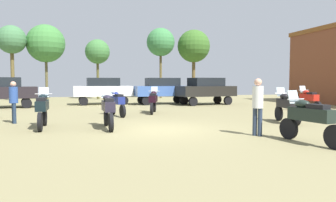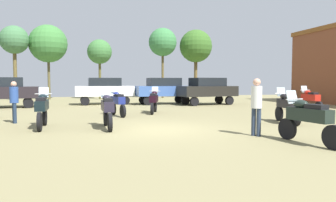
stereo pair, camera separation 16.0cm
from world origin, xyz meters
name	(u,v)px [view 2 (the right image)]	position (x,y,z in m)	size (l,w,h in m)	color
ground_plane	(157,130)	(0.00, 0.00, 0.01)	(44.00, 52.00, 0.02)	#827A52
motorcycle_3	(154,100)	(1.04, 5.89, 0.73)	(0.83, 2.06, 1.45)	black
motorcycle_6	(107,109)	(-1.70, 0.74, 0.75)	(0.62, 2.25, 1.49)	black
motorcycle_7	(42,108)	(-4.05, 1.36, 0.76)	(0.62, 2.25, 1.51)	black
motorcycle_9	(310,99)	(9.99, 4.72, 0.75)	(0.62, 2.29, 1.47)	black
motorcycle_10	(118,102)	(-1.01, 4.89, 0.73)	(0.76, 2.08, 1.46)	black
motorcycle_11	(287,106)	(5.63, 0.51, 0.75)	(0.71, 2.27, 1.48)	black
motorcycle_12	(308,118)	(3.55, -3.53, 0.74)	(0.69, 2.21, 1.47)	black
car_1	(105,89)	(-1.32, 13.28, 1.19)	(4.39, 2.01, 2.00)	black
car_2	(164,89)	(3.09, 12.46, 1.19)	(4.43, 2.13, 2.00)	black
car_4	(207,89)	(6.10, 11.11, 1.19)	(4.53, 2.47, 2.00)	black
car_5	(3,90)	(-7.87, 11.50, 1.19)	(4.57, 2.62, 2.00)	black
person_1	(14,99)	(-5.39, 3.12, 1.04)	(0.44, 0.44, 1.74)	#1F2E45
person_3	(256,102)	(2.81, -2.03, 1.10)	(0.48, 0.48, 1.83)	#273349
tree_1	(100,52)	(-1.47, 20.66, 4.60)	(2.37, 2.37, 5.81)	#4D4924
tree_4	(48,44)	(-6.27, 21.39, 5.35)	(3.60, 3.60, 7.15)	brown
tree_5	(163,43)	(4.97, 21.32, 5.79)	(2.91, 2.91, 7.27)	brown
tree_6	(14,41)	(-9.04, 20.34, 5.44)	(2.55, 2.55, 6.78)	brown
tree_7	(196,46)	(8.76, 21.81, 5.53)	(3.51, 3.51, 7.31)	brown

